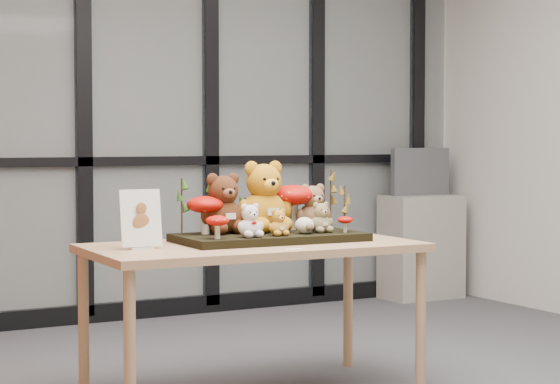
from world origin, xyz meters
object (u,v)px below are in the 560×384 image
bear_brown_medium (223,200)px  bear_beige_small (321,216)px  mushroom_front_left (217,226)px  bear_white_bow (250,219)px  display_table (253,258)px  bear_small_yellow (278,221)px  mushroom_front_right (345,223)px  mushroom_back_right (293,205)px  sign_holder (141,222)px  monitor (420,172)px  bear_pooh_yellow (263,193)px  cabinet (421,247)px  diorama_tray (270,237)px  mushroom_back_left (205,213)px  plush_cream_hedgehog (304,225)px  bear_tan_back (313,204)px

bear_brown_medium → bear_beige_small: size_ratio=1.95×
mushroom_front_left → bear_white_bow: bearing=-1.8°
display_table → bear_beige_small: size_ratio=9.58×
bear_small_yellow → mushroom_front_right: bear_small_yellow is taller
mushroom_back_right → mushroom_front_right: (0.15, -0.23, -0.08)m
display_table → sign_holder: 0.57m
bear_brown_medium → bear_white_bow: bearing=-82.6°
bear_small_yellow → sign_holder: bearing=172.6°
mushroom_back_right → monitor: monitor is taller
bear_pooh_yellow → cabinet: size_ratio=0.48×
bear_beige_small → mushroom_front_left: bearing=-174.2°
cabinet → monitor: (0.00, 0.02, 0.56)m
diorama_tray → mushroom_back_left: size_ratio=4.43×
diorama_tray → bear_pooh_yellow: 0.23m
plush_cream_hedgehog → cabinet: 3.01m
diorama_tray → mushroom_front_left: size_ratio=7.51×
mushroom_front_right → cabinet: size_ratio=0.11×
mushroom_front_left → sign_holder: sign_holder is taller
diorama_tray → mushroom_front_right: mushroom_front_right is taller
display_table → monitor: bearing=41.0°
bear_pooh_yellow → sign_holder: size_ratio=1.43×
bear_white_bow → plush_cream_hedgehog: bear_white_bow is taller
bear_small_yellow → monitor: bearing=43.1°
bear_brown_medium → bear_tan_back: bearing=-3.5°
plush_cream_hedgehog → bear_white_bow: bearing=-173.6°
mushroom_back_right → bear_small_yellow: bearing=-132.2°
diorama_tray → mushroom_back_left: mushroom_back_left is taller
bear_brown_medium → mushroom_front_left: (-0.14, -0.23, -0.10)m
bear_tan_back → cabinet: bearing=43.9°
bear_tan_back → mushroom_back_right: size_ratio=1.02×
plush_cream_hedgehog → bear_tan_back: bearing=51.0°
mushroom_back_left → cabinet: mushroom_back_left is taller
bear_tan_back → monitor: bearing=44.2°
diorama_tray → mushroom_front_right: (0.35, -0.12, 0.06)m
bear_brown_medium → sign_holder: bearing=-162.5°
bear_beige_small → mushroom_front_left: 0.57m
mushroom_back_left → mushroom_back_right: (0.47, -0.00, 0.02)m
bear_white_bow → sign_holder: (-0.48, 0.11, -0.00)m
bear_brown_medium → mushroom_front_left: bearing=-119.2°
bear_small_yellow → display_table: bearing=146.8°
bear_pooh_yellow → bear_small_yellow: bearing=-97.4°
bear_brown_medium → bear_white_bow: 0.25m
diorama_tray → cabinet: size_ratio=1.13×
sign_holder → monitor: monitor is taller
diorama_tray → plush_cream_hedgehog: bearing=-35.0°
mushroom_back_left → mushroom_front_right: (0.63, -0.23, -0.06)m
bear_small_yellow → mushroom_front_left: bear_small_yellow is taller
display_table → bear_small_yellow: size_ratio=11.22×
mushroom_back_left → monitor: (2.61, 1.82, 0.10)m
plush_cream_hedgehog → mushroom_front_right: plush_cream_hedgehog is taller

